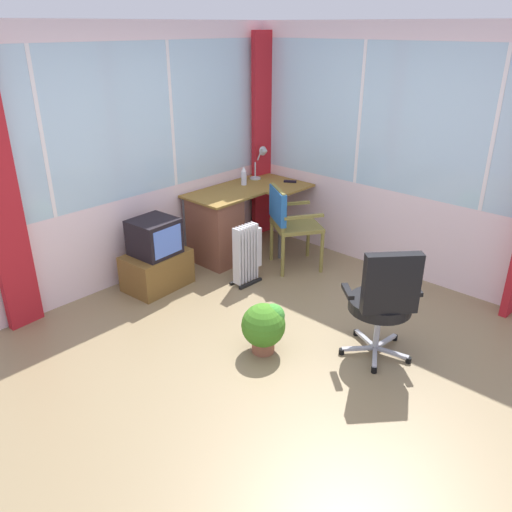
% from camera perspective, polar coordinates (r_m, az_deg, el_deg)
% --- Properties ---
extents(ground, '(5.19, 5.13, 0.06)m').
position_cam_1_polar(ground, '(4.30, 2.35, -11.38)').
color(ground, '#877350').
extents(north_window_panel, '(4.19, 0.07, 2.52)m').
position_cam_1_polar(north_window_panel, '(5.25, -15.32, 10.00)').
color(north_window_panel, silver).
rests_on(north_window_panel, ground).
extents(east_window_panel, '(0.07, 4.13, 2.52)m').
position_cam_1_polar(east_window_panel, '(5.44, 17.55, 10.23)').
color(east_window_panel, silver).
rests_on(east_window_panel, ground).
extents(curtain_north_left, '(0.31, 0.09, 2.42)m').
position_cam_1_polar(curtain_north_left, '(4.70, -26.53, 6.09)').
color(curtain_north_left, '#B41D26').
rests_on(curtain_north_left, ground).
extents(curtain_corner, '(0.31, 0.10, 2.42)m').
position_cam_1_polar(curtain_corner, '(6.42, 0.77, 12.92)').
color(curtain_corner, '#B41D26').
rests_on(curtain_corner, ground).
extents(desk, '(1.38, 0.84, 0.77)m').
position_cam_1_polar(desk, '(5.79, -4.17, 3.37)').
color(desk, olive).
rests_on(desk, ground).
extents(desk_lamp, '(0.23, 0.20, 0.40)m').
position_cam_1_polar(desk_lamp, '(6.25, 0.74, 10.89)').
color(desk_lamp, '#B2B7BC').
rests_on(desk_lamp, desk).
extents(tv_remote, '(0.12, 0.15, 0.02)m').
position_cam_1_polar(tv_remote, '(6.16, 3.80, 8.26)').
color(tv_remote, black).
rests_on(tv_remote, desk).
extents(spray_bottle, '(0.06, 0.06, 0.22)m').
position_cam_1_polar(spray_bottle, '(6.03, -1.36, 8.86)').
color(spray_bottle, silver).
rests_on(spray_bottle, desk).
extents(wooden_armchair, '(0.67, 0.66, 0.92)m').
position_cam_1_polar(wooden_armchair, '(5.54, 3.39, 4.37)').
color(wooden_armchair, olive).
rests_on(wooden_armchair, ground).
extents(office_chair, '(0.61, 0.59, 0.98)m').
position_cam_1_polar(office_chair, '(4.09, 14.04, -4.56)').
color(office_chair, '#B7B7BF').
rests_on(office_chair, ground).
extents(tv_on_stand, '(0.67, 0.48, 0.73)m').
position_cam_1_polar(tv_on_stand, '(5.30, -11.01, -0.18)').
color(tv_on_stand, brown).
rests_on(tv_on_stand, ground).
extents(space_heater, '(0.35, 0.18, 0.64)m').
position_cam_1_polar(space_heater, '(5.29, -0.94, 0.24)').
color(space_heater, silver).
rests_on(space_heater, ground).
extents(potted_plant, '(0.36, 0.36, 0.43)m').
position_cam_1_polar(potted_plant, '(4.21, 0.96, -7.70)').
color(potted_plant, '#94553D').
rests_on(potted_plant, ground).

